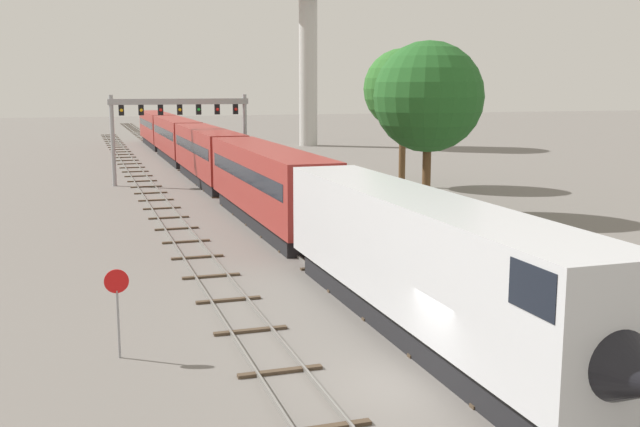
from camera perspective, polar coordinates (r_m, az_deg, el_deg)
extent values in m
plane|color=slate|center=(22.41, 7.24, -12.69)|extent=(400.00, 400.00, 0.00)
cube|color=slate|center=(79.81, -10.53, 3.44)|extent=(0.07, 200.00, 0.16)
cube|color=slate|center=(80.01, -9.50, 3.49)|extent=(0.07, 200.00, 0.16)
cube|color=#473828|center=(21.69, 14.49, -13.57)|extent=(2.60, 0.24, 0.10)
cube|color=#473828|center=(24.90, 9.49, -10.30)|extent=(2.60, 0.24, 0.10)
cube|color=#473828|center=(28.31, 5.74, -7.74)|extent=(2.60, 0.24, 0.10)
cube|color=#473828|center=(31.86, 2.84, -5.72)|extent=(2.60, 0.24, 0.10)
cube|color=#473828|center=(35.51, 0.54, -4.10)|extent=(2.60, 0.24, 0.10)
cube|color=#473828|center=(39.22, -1.32, -2.78)|extent=(2.60, 0.24, 0.10)
cube|color=#473828|center=(42.99, -2.85, -1.68)|extent=(2.60, 0.24, 0.10)
cube|color=#473828|center=(46.79, -4.13, -0.76)|extent=(2.60, 0.24, 0.10)
cube|color=#473828|center=(50.63, -5.22, 0.02)|extent=(2.60, 0.24, 0.10)
cube|color=#473828|center=(54.49, -6.16, 0.69)|extent=(2.60, 0.24, 0.10)
cube|color=#473828|center=(58.36, -6.97, 1.27)|extent=(2.60, 0.24, 0.10)
cube|color=#473828|center=(62.26, -7.68, 1.78)|extent=(2.60, 0.24, 0.10)
cube|color=#473828|center=(66.16, -8.30, 2.22)|extent=(2.60, 0.24, 0.10)
cube|color=#473828|center=(70.08, -8.86, 2.62)|extent=(2.60, 0.24, 0.10)
cube|color=#473828|center=(74.00, -9.36, 2.98)|extent=(2.60, 0.24, 0.10)
cube|color=#473828|center=(77.94, -9.81, 3.30)|extent=(2.60, 0.24, 0.10)
cube|color=#473828|center=(81.88, -10.21, 3.58)|extent=(2.60, 0.24, 0.10)
cube|color=#473828|center=(85.82, -10.58, 3.85)|extent=(2.60, 0.24, 0.10)
cube|color=#473828|center=(89.77, -10.92, 4.09)|extent=(2.60, 0.24, 0.10)
cube|color=#473828|center=(93.73, -11.22, 4.30)|extent=(2.60, 0.24, 0.10)
cube|color=#473828|center=(97.68, -11.51, 4.50)|extent=(2.60, 0.24, 0.10)
cube|color=#473828|center=(101.65, -11.77, 4.69)|extent=(2.60, 0.24, 0.10)
cube|color=#473828|center=(105.61, -12.01, 4.86)|extent=(2.60, 0.24, 0.10)
cube|color=#473828|center=(109.58, -12.24, 5.02)|extent=(2.60, 0.24, 0.10)
cube|color=#473828|center=(113.55, -12.44, 5.17)|extent=(2.60, 0.24, 0.10)
cube|color=#473828|center=(117.52, -12.64, 5.30)|extent=(2.60, 0.24, 0.10)
cube|color=#473828|center=(121.49, -12.82, 5.43)|extent=(2.60, 0.24, 0.10)
cube|color=#473828|center=(125.46, -12.99, 5.55)|extent=(2.60, 0.24, 0.10)
cube|color=#473828|center=(129.44, -13.15, 5.66)|extent=(2.60, 0.24, 0.10)
cube|color=#473828|center=(133.42, -13.30, 5.77)|extent=(2.60, 0.24, 0.10)
cube|color=#473828|center=(137.40, -13.44, 5.87)|extent=(2.60, 0.24, 0.10)
cube|color=#473828|center=(141.38, -13.58, 5.96)|extent=(2.60, 0.24, 0.10)
cube|color=#473828|center=(145.36, -13.71, 6.05)|extent=(2.60, 0.24, 0.10)
cube|color=#473828|center=(149.34, -13.83, 6.14)|extent=(2.60, 0.24, 0.10)
cube|color=#473828|center=(153.33, -13.94, 6.22)|extent=(2.60, 0.24, 0.10)
cube|color=#473828|center=(157.31, -14.05, 6.29)|extent=(2.60, 0.24, 0.10)
cube|color=#473828|center=(161.29, -14.15, 6.36)|extent=(2.60, 0.24, 0.10)
cube|color=#473828|center=(165.28, -14.25, 6.43)|extent=(2.60, 0.24, 0.10)
cube|color=#473828|center=(169.27, -14.34, 6.50)|extent=(2.60, 0.24, 0.10)
cube|color=#473828|center=(173.25, -14.43, 6.56)|extent=(2.60, 0.24, 0.10)
cube|color=#473828|center=(177.24, -14.52, 6.62)|extent=(2.60, 0.24, 0.10)
cube|color=slate|center=(59.49, -13.23, 1.27)|extent=(0.07, 160.00, 0.16)
cube|color=slate|center=(59.62, -11.85, 1.34)|extent=(0.07, 160.00, 0.16)
cube|color=#473828|center=(23.01, -3.04, -11.88)|extent=(2.60, 0.24, 0.10)
cube|color=#473828|center=(26.67, -5.29, -8.84)|extent=(2.60, 0.24, 0.10)
cube|color=#473828|center=(30.41, -6.96, -6.53)|extent=(2.60, 0.24, 0.10)
cube|color=#473828|center=(34.21, -8.26, -4.73)|extent=(2.60, 0.24, 0.10)
cube|color=#473828|center=(38.05, -9.29, -3.29)|extent=(2.60, 0.24, 0.10)
cube|color=#473828|center=(41.92, -10.13, -2.11)|extent=(2.60, 0.24, 0.10)
cube|color=#473828|center=(45.82, -10.82, -1.14)|extent=(2.60, 0.24, 0.10)
cube|color=#473828|center=(49.73, -11.41, -0.31)|extent=(2.60, 0.24, 0.10)
cube|color=#473828|center=(53.65, -11.91, 0.39)|extent=(2.60, 0.24, 0.10)
cube|color=#473828|center=(57.58, -12.34, 1.00)|extent=(2.60, 0.24, 0.10)
cube|color=#473828|center=(61.53, -12.72, 1.53)|extent=(2.60, 0.24, 0.10)
cube|color=#473828|center=(65.48, -13.05, 2.00)|extent=(2.60, 0.24, 0.10)
cube|color=#473828|center=(69.43, -13.35, 2.41)|extent=(2.60, 0.24, 0.10)
cube|color=#473828|center=(73.39, -13.61, 2.78)|extent=(2.60, 0.24, 0.10)
cube|color=#473828|center=(77.36, -13.84, 3.11)|extent=(2.60, 0.24, 0.10)
cube|color=#473828|center=(81.32, -14.06, 3.41)|extent=(2.60, 0.24, 0.10)
cube|color=#473828|center=(85.29, -14.25, 3.68)|extent=(2.60, 0.24, 0.10)
cube|color=#473828|center=(89.27, -14.43, 3.93)|extent=(2.60, 0.24, 0.10)
cube|color=#473828|center=(93.24, -14.59, 4.15)|extent=(2.60, 0.24, 0.10)
cube|color=#473828|center=(97.22, -14.74, 4.36)|extent=(2.60, 0.24, 0.10)
cube|color=#473828|center=(101.20, -14.87, 4.55)|extent=(2.60, 0.24, 0.10)
cube|color=#473828|center=(105.18, -15.00, 4.72)|extent=(2.60, 0.24, 0.10)
cube|color=#473828|center=(109.16, -15.12, 4.89)|extent=(2.60, 0.24, 0.10)
cube|color=#473828|center=(113.15, -15.23, 5.04)|extent=(2.60, 0.24, 0.10)
cube|color=#473828|center=(117.13, -15.33, 5.18)|extent=(2.60, 0.24, 0.10)
cube|color=#473828|center=(121.12, -15.42, 5.31)|extent=(2.60, 0.24, 0.10)
cube|color=#473828|center=(125.10, -15.51, 5.44)|extent=(2.60, 0.24, 0.10)
cube|color=#473828|center=(129.09, -15.59, 5.55)|extent=(2.60, 0.24, 0.10)
cube|color=#473828|center=(133.08, -15.67, 5.66)|extent=(2.60, 0.24, 0.10)
cube|color=#473828|center=(137.07, -15.75, 5.76)|extent=(2.60, 0.24, 0.10)
cube|color=silver|center=(26.03, 7.40, -2.83)|extent=(3.00, 20.47, 3.80)
cone|color=black|center=(17.67, 22.25, -10.91)|extent=(2.88, 2.60, 2.88)
cube|color=black|center=(18.26, 19.73, -5.04)|extent=(3.04, 1.80, 1.10)
cube|color=black|center=(26.65, 7.29, -7.88)|extent=(2.52, 18.42, 1.00)
cube|color=maroon|center=(46.08, -4.09, 2.66)|extent=(3.00, 20.47, 3.80)
cube|color=black|center=(46.03, -4.09, 3.16)|extent=(3.04, 18.83, 0.90)
cube|color=black|center=(46.43, -4.05, -0.28)|extent=(2.52, 18.42, 1.00)
cube|color=maroon|center=(67.01, -8.53, 4.76)|extent=(3.00, 20.47, 3.80)
cube|color=black|center=(66.98, -8.54, 5.10)|extent=(3.04, 18.83, 0.90)
cube|color=black|center=(67.25, -8.48, 2.73)|extent=(2.52, 18.42, 1.00)
cube|color=maroon|center=(88.20, -10.86, 5.85)|extent=(3.00, 20.47, 3.80)
cube|color=black|center=(88.18, -10.87, 6.11)|extent=(3.04, 18.83, 0.90)
cube|color=black|center=(88.39, -10.81, 4.30)|extent=(2.52, 18.42, 1.00)
cube|color=maroon|center=(109.50, -12.29, 6.51)|extent=(3.00, 20.47, 3.80)
cube|color=black|center=(109.48, -12.30, 6.72)|extent=(3.04, 18.83, 0.90)
cube|color=black|center=(109.65, -12.25, 5.26)|extent=(2.52, 18.42, 1.00)
cylinder|color=#999BA0|center=(66.60, -15.46, 5.34)|extent=(0.36, 0.36, 7.76)
cylinder|color=#999BA0|center=(68.09, -5.71, 5.72)|extent=(0.36, 0.36, 7.76)
cube|color=#999BA0|center=(66.96, -10.62, 8.35)|extent=(12.10, 0.36, 0.50)
cube|color=black|center=(66.56, -14.85, 7.59)|extent=(0.44, 0.32, 0.90)
sphere|color=yellow|center=(66.38, -14.84, 7.58)|extent=(0.28, 0.28, 0.28)
cube|color=black|center=(66.68, -13.43, 7.65)|extent=(0.44, 0.32, 0.90)
sphere|color=yellow|center=(66.49, -13.41, 7.64)|extent=(0.28, 0.28, 0.28)
cube|color=black|center=(66.83, -12.01, 7.70)|extent=(0.44, 0.32, 0.90)
sphere|color=red|center=(66.64, -11.99, 7.70)|extent=(0.28, 0.28, 0.28)
cube|color=black|center=(67.03, -10.60, 7.76)|extent=(0.44, 0.32, 0.90)
sphere|color=yellow|center=(66.84, -10.58, 7.75)|extent=(0.28, 0.28, 0.28)
cube|color=black|center=(67.26, -9.20, 7.80)|extent=(0.44, 0.32, 0.90)
sphere|color=green|center=(67.07, -9.18, 7.80)|extent=(0.28, 0.28, 0.28)
cube|color=black|center=(67.53, -7.81, 7.84)|extent=(0.44, 0.32, 0.90)
sphere|color=red|center=(67.35, -7.78, 7.84)|extent=(0.28, 0.28, 0.28)
cube|color=black|center=(67.84, -6.44, 7.88)|extent=(0.44, 0.32, 0.90)
sphere|color=red|center=(67.66, -6.40, 7.87)|extent=(0.28, 0.28, 0.28)
cylinder|color=beige|center=(108.54, -0.90, 10.71)|extent=(2.60, 2.60, 20.98)
cylinder|color=gray|center=(24.66, -15.05, -8.12)|extent=(0.08, 0.08, 2.20)
cylinder|color=red|center=(24.26, -15.19, -4.99)|extent=(0.76, 0.03, 0.76)
cylinder|color=brown|center=(64.25, 6.26, 4.65)|extent=(0.56, 0.56, 5.90)
sphere|color=#2D6B28|center=(64.01, 6.35, 9.39)|extent=(6.72, 6.72, 6.72)
cylinder|color=brown|center=(50.11, 8.08, 2.85)|extent=(0.56, 0.56, 5.28)
sphere|color=#235B23|center=(49.77, 8.22, 8.76)|extent=(7.21, 7.21, 7.21)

